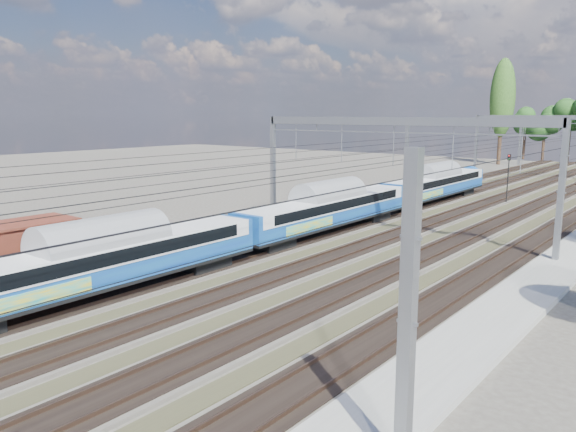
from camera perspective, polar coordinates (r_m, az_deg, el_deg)
The scene contains 6 objects.
track_bed at distance 56.26m, azimuth 17.64°, elevation 0.52°, with size 21.00×130.00×0.34m.
platform at distance 29.43m, azimuth 21.88°, elevation -8.42°, with size 3.00×70.00×0.30m, color gray.
catenary at distance 62.72m, azimuth 20.80°, elevation 7.11°, with size 25.65×130.00×9.00m.
poplar at distance 110.36m, azimuth 20.96°, elevation 11.08°, with size 4.40×4.40×19.04m.
emu_train at distance 42.90m, azimuth 3.84°, elevation 1.19°, with size 2.81×59.58×4.12m.
signal_near at distance 62.38m, azimuth 21.46°, elevation 4.13°, with size 0.33×0.30×5.12m.
Camera 1 is at (19.59, -6.93, 9.26)m, focal length 35.00 mm.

